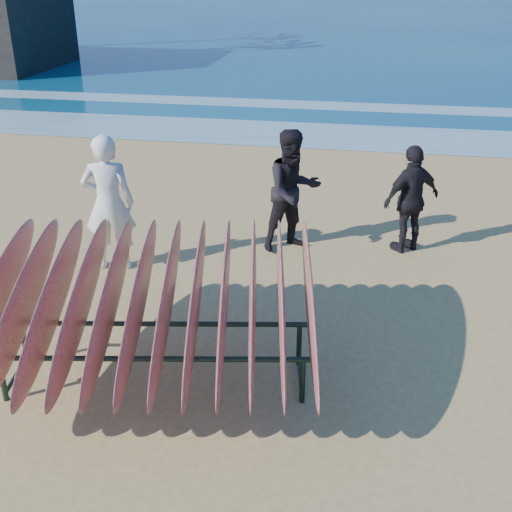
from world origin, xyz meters
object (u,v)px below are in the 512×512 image
(surfboard_rack, at_px, (153,303))
(person_white, at_px, (109,203))
(person_dark_a, at_px, (293,191))
(person_dark_b, at_px, (411,199))

(surfboard_rack, relative_size, person_white, 1.86)
(person_dark_a, height_order, person_dark_b, person_dark_a)
(person_white, distance_m, person_dark_b, 4.33)
(person_dark_a, xyz_separation_m, person_dark_b, (1.72, 0.24, -0.11))
(person_white, relative_size, person_dark_b, 1.19)
(person_white, bearing_deg, person_dark_a, -168.88)
(person_white, bearing_deg, person_dark_b, -175.38)
(person_white, distance_m, person_dark_a, 2.64)
(surfboard_rack, bearing_deg, person_dark_b, 45.72)
(person_white, relative_size, person_dark_a, 1.06)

